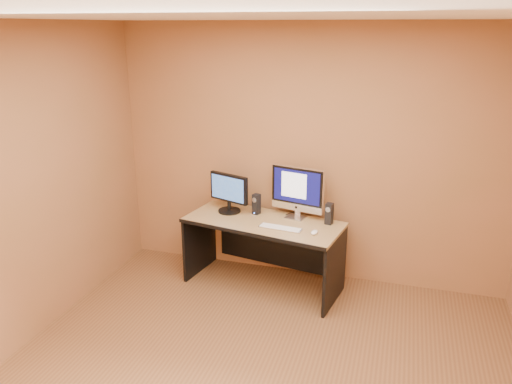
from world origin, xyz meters
TOP-DOWN VIEW (x-y plane):
  - walls at (0.00, 0.00)m, footprint 4.00×4.00m
  - ceiling at (0.00, 0.00)m, footprint 4.00×4.00m
  - desk at (-0.36, 1.58)m, footprint 1.64×0.93m
  - imac at (-0.07, 1.75)m, footprint 0.58×0.32m
  - second_monitor at (-0.77, 1.72)m, footprint 0.51×0.37m
  - speaker_left at (-0.48, 1.75)m, footprint 0.09×0.09m
  - speaker_right at (0.27, 1.69)m, footprint 0.08×0.08m
  - keyboard at (-0.15, 1.43)m, footprint 0.42×0.16m
  - mouse at (0.18, 1.40)m, footprint 0.07×0.11m
  - cable_a at (-0.11, 1.85)m, footprint 0.08×0.20m
  - cable_b at (-0.14, 1.87)m, footprint 0.10×0.15m

SIDE VIEW (x-z plane):
  - desk at x=-0.36m, z-range 0.00..0.71m
  - cable_a at x=-0.11m, z-range 0.71..0.72m
  - cable_b at x=-0.14m, z-range 0.71..0.72m
  - keyboard at x=-0.15m, z-range 0.71..0.73m
  - mouse at x=0.18m, z-range 0.71..0.75m
  - speaker_left at x=-0.48m, z-range 0.71..0.93m
  - speaker_right at x=0.27m, z-range 0.71..0.93m
  - second_monitor at x=-0.77m, z-range 0.71..1.12m
  - imac at x=-0.07m, z-range 0.71..1.24m
  - walls at x=0.00m, z-range 0.00..2.60m
  - ceiling at x=0.00m, z-range 2.60..2.60m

